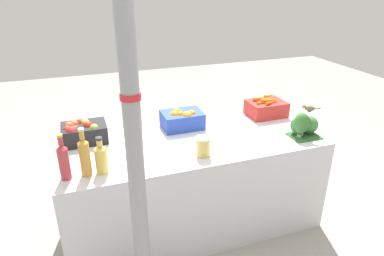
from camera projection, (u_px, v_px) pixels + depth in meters
The scene contains 12 objects.
ground_plane at pixel (192, 221), 2.81m from camera, with size 10.00×10.00×0.00m, color gray.
market_table at pixel (192, 183), 2.66m from camera, with size 1.92×0.79×0.74m, color silver.
support_pole at pixel (132, 117), 1.58m from camera, with size 0.10×0.10×2.49m.
apple_crate at pixel (83, 132), 2.47m from camera, with size 0.31×0.23×0.16m.
orange_crate at pixel (182, 119), 2.69m from camera, with size 0.31×0.23×0.16m.
carrot_crate at pixel (266, 108), 2.93m from camera, with size 0.31×0.23×0.17m.
broccoli_pile at pixel (303, 125), 2.55m from camera, with size 0.23×0.19×0.20m.
juice_bottle_ruby at pixel (64, 161), 1.99m from camera, with size 0.06×0.06×0.29m.
juice_bottle_amber at pixel (85, 156), 2.02m from camera, with size 0.06×0.06×0.31m.
juice_bottle_golden at pixel (101, 158), 2.07m from camera, with size 0.08×0.08×0.24m.
pickle_jar at pixel (203, 146), 2.27m from camera, with size 0.10×0.10×0.13m.
sparrow_bird at pixel (309, 108), 2.49m from camera, with size 0.12×0.08×0.05m.
Camera 1 is at (-0.75, -2.13, 1.84)m, focal length 32.00 mm.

